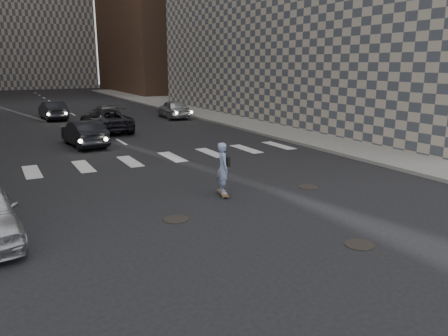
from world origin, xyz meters
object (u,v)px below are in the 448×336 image
object	(u,v)px
traffic_car_a	(84,133)
traffic_car_e	(53,110)
traffic_car_b	(107,114)
traffic_car_c	(106,121)
traffic_car_d	(173,109)
skateboarder	(223,168)

from	to	relation	value
traffic_car_a	traffic_car_e	bearing A→B (deg)	-95.64
traffic_car_a	traffic_car_b	world-z (taller)	traffic_car_a
traffic_car_b	traffic_car_c	bearing A→B (deg)	77.04
traffic_car_b	traffic_car_e	distance (m)	5.15
traffic_car_b	traffic_car_d	world-z (taller)	traffic_car_d
skateboarder	traffic_car_a	world-z (taller)	skateboarder
traffic_car_a	traffic_car_e	distance (m)	12.38
traffic_car_b	traffic_car_c	distance (m)	4.13
traffic_car_a	traffic_car_d	distance (m)	12.26
traffic_car_b	traffic_car_a	bearing A→B (deg)	70.46
traffic_car_d	traffic_car_b	bearing A→B (deg)	9.39
skateboarder	traffic_car_d	xyz separation A→B (m)	(6.27, 19.97, -0.21)
skateboarder	traffic_car_a	distance (m)	11.36
traffic_car_e	skateboarder	bearing A→B (deg)	92.17
skateboarder	traffic_car_e	size ratio (longest dim) A/B	0.42
traffic_car_c	traffic_car_d	distance (m)	7.80
skateboarder	traffic_car_b	bearing A→B (deg)	102.13
traffic_car_a	traffic_car_c	distance (m)	4.80
skateboarder	traffic_car_c	xyz separation A→B (m)	(-0.06, 15.42, -0.22)
traffic_car_b	traffic_car_d	xyz separation A→B (m)	(5.29, 0.55, 0.05)
traffic_car_a	traffic_car_e	size ratio (longest dim) A/B	0.96
traffic_car_a	traffic_car_b	xyz separation A→B (m)	(3.21, 8.28, -0.02)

